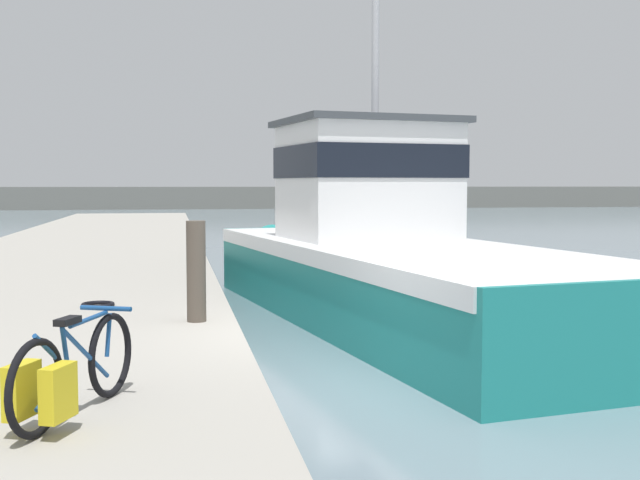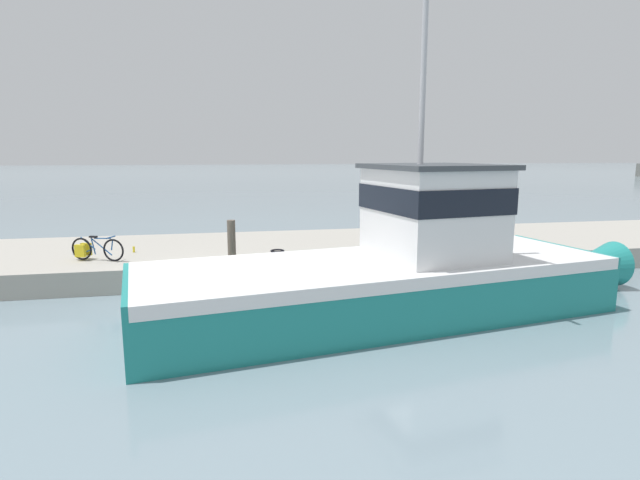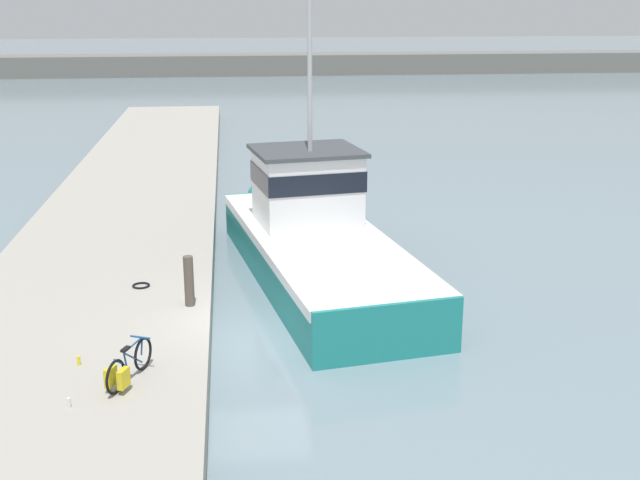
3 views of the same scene
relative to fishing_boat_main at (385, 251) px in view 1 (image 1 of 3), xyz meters
The scene contains 6 objects.
ground_plane 5.46m from the fishing_boat_main, 111.64° to the right, with size 320.00×320.00×0.00m, color gray.
far_shoreline 73.15m from the fishing_boat_main, 67.46° to the left, with size 180.00×5.00×2.19m, color slate.
fishing_boat_main is the anchor object (origin of this frame).
bicycle_touring 9.45m from the fishing_boat_main, 119.41° to the right, with size 0.84×1.67×0.77m.
mooring_post 5.39m from the fishing_boat_main, 131.36° to the right, with size 0.24×0.24×1.28m, color #51473D.
hose_coil 5.54m from the fishing_boat_main, 152.87° to the right, with size 0.47×0.47×0.05m, color black.
Camera 1 is at (-1.89, -9.32, 2.46)m, focal length 45.00 mm.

